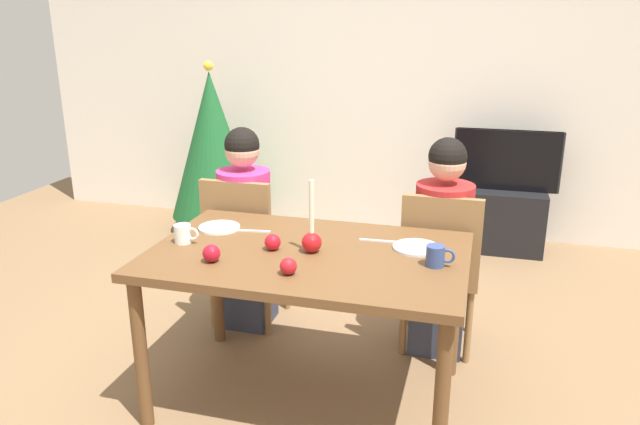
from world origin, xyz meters
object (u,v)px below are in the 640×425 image
(chair_left, at_px, (244,243))
(tv, at_px, (507,160))
(dining_table, at_px, (308,269))
(mug_left, at_px, (183,234))
(apple_by_right_mug, at_px, (288,266))
(person_right_child, at_px, (441,251))
(chair_right, at_px, (440,263))
(person_left_child, at_px, (245,232))
(apple_by_left_plate, at_px, (273,242))
(plate_left, at_px, (219,227))
(tv_stand, at_px, (501,219))
(mug_right, at_px, (436,256))
(christmas_tree, at_px, (213,145))
(apple_near_candle, at_px, (211,253))
(candle_centerpiece, at_px, (312,238))
(plate_right, at_px, (416,248))

(chair_left, bearing_deg, tv, 49.39)
(dining_table, bearing_deg, mug_left, -175.47)
(apple_by_right_mug, bearing_deg, person_right_child, 58.66)
(chair_right, bearing_deg, person_left_child, 178.33)
(person_right_child, xyz_separation_m, apple_by_right_mug, (-0.55, -0.90, 0.22))
(apple_by_left_plate, bearing_deg, chair_left, 122.95)
(mug_left, bearing_deg, dining_table, 4.53)
(chair_left, distance_m, plate_left, 0.50)
(tv_stand, relative_size, mug_right, 5.28)
(christmas_tree, bearing_deg, chair_left, -59.69)
(apple_near_candle, bearing_deg, tv_stand, 63.68)
(chair_right, bearing_deg, chair_left, 180.00)
(dining_table, bearing_deg, person_left_child, 131.46)
(tv, xyz_separation_m, mug_left, (-1.47, -2.35, 0.08))
(dining_table, distance_m, apple_by_right_mug, 0.29)
(apple_by_left_plate, bearing_deg, apple_by_right_mug, -57.48)
(tv_stand, bearing_deg, tv, 90.00)
(apple_near_candle, height_order, apple_by_left_plate, apple_near_candle)
(chair_left, bearing_deg, person_left_child, 90.00)
(candle_centerpiece, distance_m, mug_left, 0.60)
(tv_stand, bearing_deg, candle_centerpiece, -110.69)
(chair_right, distance_m, mug_left, 1.33)
(plate_right, xyz_separation_m, mug_left, (-1.04, -0.21, 0.04))
(candle_centerpiece, xyz_separation_m, plate_left, (-0.52, 0.18, -0.06))
(person_left_child, bearing_deg, apple_by_left_plate, -58.36)
(plate_left, distance_m, apple_by_right_mug, 0.67)
(chair_right, distance_m, plate_right, 0.52)
(chair_right, distance_m, christmas_tree, 2.51)
(chair_right, height_order, mug_left, chair_right)
(person_right_child, distance_m, plate_right, 0.52)
(person_left_child, relative_size, apple_by_right_mug, 16.52)
(mug_left, xyz_separation_m, apple_by_right_mug, (0.58, -0.21, -0.01))
(tv_stand, distance_m, plate_right, 2.24)
(person_left_child, xyz_separation_m, apple_near_candle, (0.20, -0.86, 0.22))
(person_right_child, bearing_deg, apple_by_right_mug, -121.34)
(chair_left, xyz_separation_m, chair_right, (1.11, 0.00, 0.00))
(mug_left, distance_m, apple_by_left_plate, 0.43)
(candle_centerpiece, bearing_deg, christmas_tree, 124.67)
(chair_left, height_order, mug_right, chair_left)
(plate_right, height_order, apple_by_right_mug, apple_by_right_mug)
(christmas_tree, xyz_separation_m, mug_right, (2.01, -2.13, 0.06))
(tv_stand, bearing_deg, mug_left, -122.06)
(mug_right, xyz_separation_m, apple_by_right_mug, (-0.57, -0.25, -0.01))
(chair_right, bearing_deg, plate_right, -100.63)
(chair_right, xyz_separation_m, person_left_child, (-1.11, 0.03, 0.06))
(mug_right, bearing_deg, person_left_child, 149.82)
(candle_centerpiece, xyz_separation_m, mug_left, (-0.60, -0.05, -0.02))
(apple_near_candle, bearing_deg, person_left_child, 103.36)
(chair_left, xyz_separation_m, person_right_child, (1.11, 0.03, 0.06))
(mug_right, bearing_deg, christmas_tree, 133.29)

